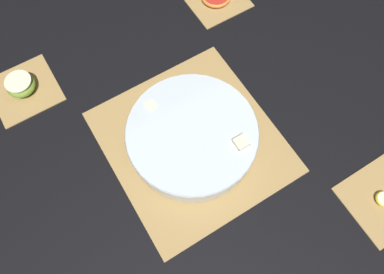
{
  "coord_description": "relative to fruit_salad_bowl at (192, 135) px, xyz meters",
  "views": [
    {
      "loc": [
        0.29,
        -0.18,
        0.82
      ],
      "look_at": [
        0.0,
        0.0,
        0.03
      ],
      "focal_mm": 35.0,
      "sensor_mm": 36.0,
      "label": 1
    }
  ],
  "objects": [
    {
      "name": "ground_plane",
      "position": [
        0.0,
        0.0,
        -0.04
      ],
      "size": [
        6.0,
        6.0,
        0.0
      ],
      "primitive_type": "plane",
      "color": "black"
    },
    {
      "name": "bamboo_mat_center",
      "position": [
        0.0,
        0.0,
        -0.04
      ],
      "size": [
        0.41,
        0.38,
        0.01
      ],
      "color": "#A8844C",
      "rests_on": "ground_plane"
    },
    {
      "name": "coaster_mat_near_left",
      "position": [
        -0.34,
        -0.29,
        -0.04
      ],
      "size": [
        0.16,
        0.16,
        0.01
      ],
      "color": "#A8844C",
      "rests_on": "ground_plane"
    },
    {
      "name": "coaster_mat_far_right",
      "position": [
        0.34,
        0.29,
        -0.04
      ],
      "size": [
        0.16,
        0.16,
        0.01
      ],
      "color": "#A8844C",
      "rests_on": "ground_plane"
    },
    {
      "name": "fruit_salad_bowl",
      "position": [
        0.0,
        0.0,
        0.0
      ],
      "size": [
        0.3,
        0.3,
        0.07
      ],
      "color": "silver",
      "rests_on": "bamboo_mat_center"
    },
    {
      "name": "apple_half",
      "position": [
        -0.34,
        -0.29,
        -0.01
      ],
      "size": [
        0.07,
        0.07,
        0.04
      ],
      "color": "#7FAD38",
      "rests_on": "coaster_mat_near_left"
    },
    {
      "name": "banana_coin_single",
      "position": [
        0.34,
        0.29,
        -0.03
      ],
      "size": [
        0.04,
        0.04,
        0.01
      ],
      "color": "#F4EABC",
      "rests_on": "coaster_mat_far_right"
    }
  ]
}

